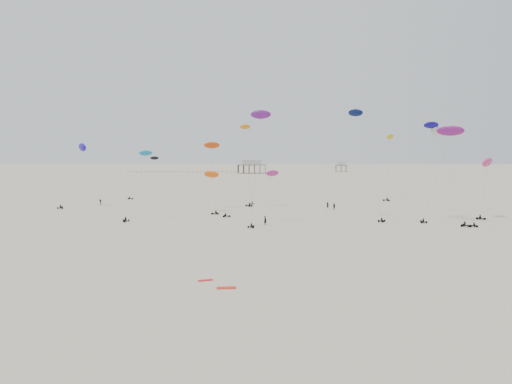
{
  "coord_description": "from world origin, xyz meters",
  "views": [
    {
      "loc": [
        2.76,
        -17.43,
        15.4
      ],
      "look_at": [
        0.0,
        88.0,
        7.0
      ],
      "focal_mm": 35.0,
      "sensor_mm": 36.0,
      "label": 1
    }
  ],
  "objects_px": {
    "pavilion_small": "(341,167)",
    "rig_3": "(486,171)",
    "rig_7": "(389,155)",
    "pavilion_main": "(252,168)",
    "spectator_0": "(265,225)"
  },
  "relations": [
    {
      "from": "pavilion_main",
      "to": "pavilion_small",
      "type": "bearing_deg",
      "value": 23.2
    },
    {
      "from": "pavilion_main",
      "to": "rig_7",
      "type": "distance_m",
      "value": 210.7
    },
    {
      "from": "pavilion_small",
      "to": "rig_7",
      "type": "relative_size",
      "value": 0.42
    },
    {
      "from": "spectator_0",
      "to": "rig_3",
      "type": "bearing_deg",
      "value": -116.17
    },
    {
      "from": "pavilion_main",
      "to": "spectator_0",
      "type": "height_order",
      "value": "pavilion_main"
    },
    {
      "from": "pavilion_small",
      "to": "rig_3",
      "type": "bearing_deg",
      "value": -91.31
    },
    {
      "from": "rig_3",
      "to": "rig_7",
      "type": "relative_size",
      "value": 0.67
    },
    {
      "from": "rig_3",
      "to": "pavilion_small",
      "type": "bearing_deg",
      "value": -128.51
    },
    {
      "from": "pavilion_small",
      "to": "spectator_0",
      "type": "height_order",
      "value": "pavilion_small"
    },
    {
      "from": "pavilion_small",
      "to": "rig_3",
      "type": "xyz_separation_m",
      "value": [
        -6.39,
        -279.47,
        7.45
      ]
    },
    {
      "from": "rig_3",
      "to": "rig_7",
      "type": "xyz_separation_m",
      "value": [
        -11.87,
        45.48,
        3.6
      ]
    },
    {
      "from": "pavilion_small",
      "to": "rig_3",
      "type": "distance_m",
      "value": 279.64
    },
    {
      "from": "spectator_0",
      "to": "pavilion_main",
      "type": "bearing_deg",
      "value": -37.46
    },
    {
      "from": "pavilion_main",
      "to": "pavilion_small",
      "type": "height_order",
      "value": "pavilion_main"
    },
    {
      "from": "pavilion_main",
      "to": "pavilion_small",
      "type": "xyz_separation_m",
      "value": [
        70.0,
        30.0,
        -0.74
      ]
    }
  ]
}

